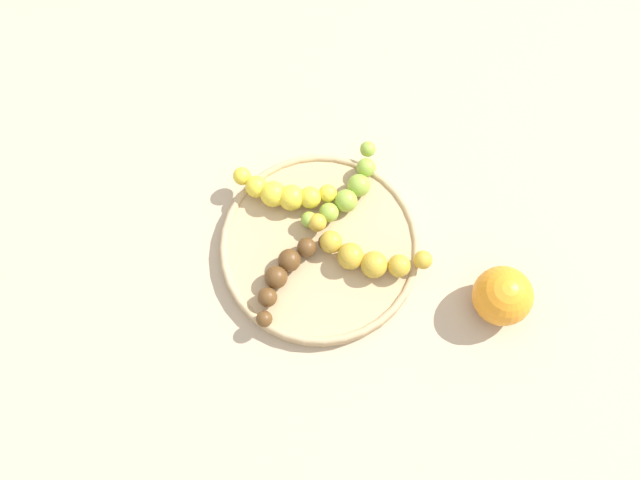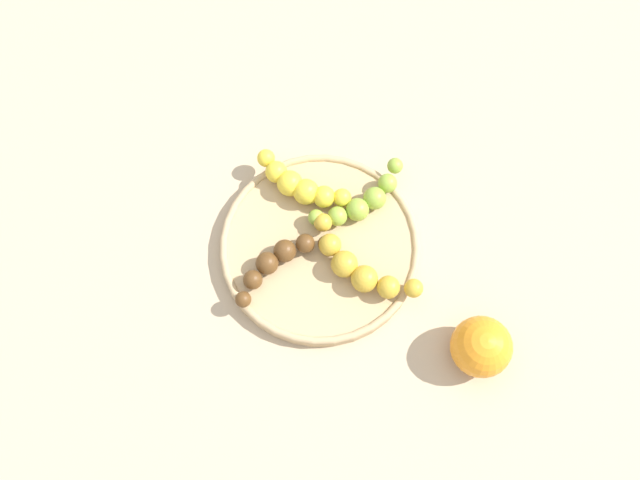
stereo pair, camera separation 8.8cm
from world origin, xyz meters
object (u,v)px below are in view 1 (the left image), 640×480
banana_overripe (286,271)px  banana_yellow (283,193)px  banana_spotted (364,255)px  fruit_bowl (320,247)px  orange_fruit (503,296)px  banana_green (348,190)px

banana_overripe → banana_yellow: 0.11m
banana_yellow → banana_spotted: bearing=63.0°
banana_yellow → fruit_bowl: bearing=48.5°
banana_yellow → orange_fruit: 0.31m
banana_overripe → banana_yellow: (0.11, 0.02, 0.00)m
fruit_bowl → banana_spotted: bearing=-100.2°
banana_spotted → banana_yellow: size_ratio=1.16×
banana_overripe → banana_spotted: banana_spotted is taller
banana_green → orange_fruit: bearing=0.5°
banana_overripe → orange_fruit: orange_fruit is taller
orange_fruit → banana_yellow: bearing=72.0°
banana_spotted → banana_green: (0.09, 0.03, -0.00)m
banana_green → banana_yellow: size_ratio=0.95×
banana_overripe → banana_spotted: 0.10m
fruit_bowl → banana_spotted: banana_spotted is taller
banana_spotted → orange_fruit: size_ratio=2.18×
banana_spotted → banana_green: banana_spotted is taller
banana_spotted → banana_green: size_ratio=1.23×
banana_overripe → banana_green: size_ratio=1.01×
banana_overripe → banana_spotted: size_ratio=0.83×
banana_green → fruit_bowl: bearing=-80.2°
banana_overripe → banana_green: 0.14m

